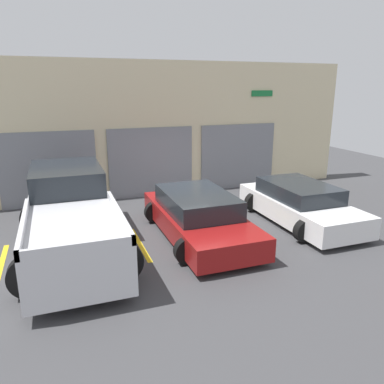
# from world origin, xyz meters

# --- Properties ---
(ground_plane) EXTENTS (28.00, 28.00, 0.00)m
(ground_plane) POSITION_xyz_m (0.00, 0.00, 0.00)
(ground_plane) COLOR #3D3D3F
(shophouse_building) EXTENTS (15.35, 0.68, 4.77)m
(shophouse_building) POSITION_xyz_m (-0.01, 3.29, 2.34)
(shophouse_building) COLOR beige
(shophouse_building) RESTS_ON ground
(pickup_truck) EXTENTS (2.58, 5.60, 1.85)m
(pickup_truck) POSITION_xyz_m (-3.19, -0.96, 0.88)
(pickup_truck) COLOR silver
(pickup_truck) RESTS_ON ground
(sedan_white) EXTENTS (2.15, 4.27, 1.16)m
(sedan_white) POSITION_xyz_m (3.19, -1.23, 0.55)
(sedan_white) COLOR white
(sedan_white) RESTS_ON ground
(sedan_side) EXTENTS (2.25, 4.62, 1.19)m
(sedan_side) POSITION_xyz_m (0.00, -1.22, 0.56)
(sedan_side) COLOR maroon
(sedan_side) RESTS_ON ground
(parking_stripe_far_left) EXTENTS (0.12, 2.20, 0.01)m
(parking_stripe_far_left) POSITION_xyz_m (-4.79, -1.25, 0.00)
(parking_stripe_far_left) COLOR gold
(parking_stripe_far_left) RESTS_ON ground
(parking_stripe_left) EXTENTS (0.12, 2.20, 0.01)m
(parking_stripe_left) POSITION_xyz_m (-1.60, -1.25, 0.00)
(parking_stripe_left) COLOR gold
(parking_stripe_left) RESTS_ON ground
(parking_stripe_centre) EXTENTS (0.12, 2.20, 0.01)m
(parking_stripe_centre) POSITION_xyz_m (1.60, -1.25, 0.00)
(parking_stripe_centre) COLOR gold
(parking_stripe_centre) RESTS_ON ground
(parking_stripe_right) EXTENTS (0.12, 2.20, 0.01)m
(parking_stripe_right) POSITION_xyz_m (4.79, -1.25, 0.00)
(parking_stripe_right) COLOR gold
(parking_stripe_right) RESTS_ON ground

